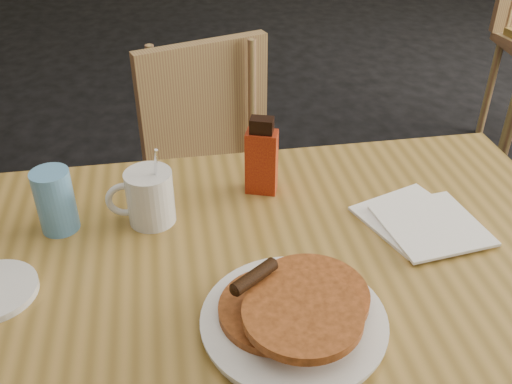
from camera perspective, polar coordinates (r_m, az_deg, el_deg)
main_table at (r=0.98m, az=0.45°, el=-10.06°), size 1.26×0.86×0.75m
chair_main_far at (r=1.68m, az=-4.59°, el=2.26°), size 0.49×0.50×0.87m
pancake_plate at (r=0.86m, az=3.86°, el=-12.09°), size 0.28×0.28×0.08m
coffee_mug at (r=1.06m, az=-10.70°, el=-0.44°), size 0.12×0.09×0.16m
syrup_bottle at (r=1.12m, az=0.56°, el=3.39°), size 0.07×0.06×0.16m
napkin_stack at (r=1.10m, az=16.25°, el=-2.88°), size 0.23×0.24×0.01m
blue_tumbler at (r=1.08m, az=-19.44°, el=-0.84°), size 0.08×0.08×0.12m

